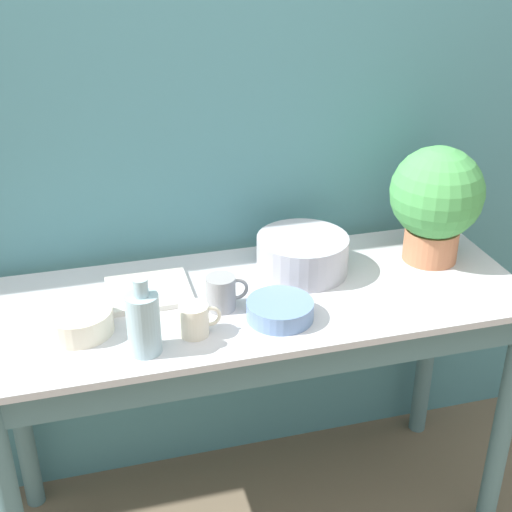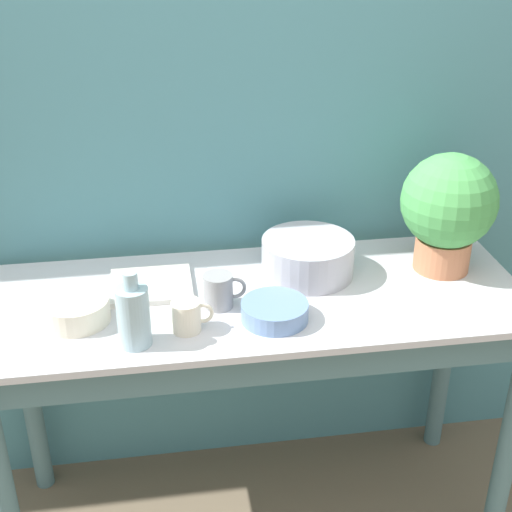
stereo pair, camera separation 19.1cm
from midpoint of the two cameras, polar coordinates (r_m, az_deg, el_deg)
name	(u,v)px [view 2 (the right image)]	position (r m, az deg, el deg)	size (l,w,h in m)	color
wall_back	(238,128)	(2.13, 1.19, 10.17)	(6.00, 0.05, 2.40)	teal
counter_table	(257,349)	(2.04, 2.81, -7.55)	(1.50, 0.58, 0.83)	slate
potted_plant	(448,207)	(2.12, 17.67, 3.70)	(0.27, 0.27, 0.35)	#B7704C
bowl_wash_large	(308,257)	(2.06, 6.82, -0.14)	(0.27, 0.27, 0.11)	#A8A8B2
bottle_tall	(133,315)	(1.73, -6.68, -4.80)	(0.08, 0.08, 0.20)	#93B2BC
mug_grey	(219,291)	(1.89, -0.08, -2.87)	(0.12, 0.08, 0.09)	gray
mug_cream	(187,316)	(1.80, -2.49, -4.90)	(0.11, 0.07, 0.08)	beige
bowl_small_cream	(76,310)	(1.87, -11.43, -4.35)	(0.18, 0.18, 0.06)	beige
bowl_small_blue	(275,311)	(1.85, 4.47, -4.52)	(0.18, 0.18, 0.05)	#6684B2
tray_board	(151,285)	(2.01, -5.71, -2.42)	(0.23, 0.20, 0.02)	beige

